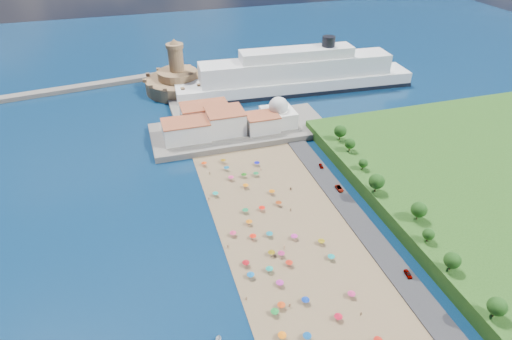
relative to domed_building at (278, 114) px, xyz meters
name	(u,v)px	position (x,y,z in m)	size (l,w,h in m)	color
ground	(265,224)	(-30.00, -71.00, -8.97)	(700.00, 700.00, 0.00)	#071938
terrace	(240,130)	(-20.00, 2.00, -7.47)	(90.00, 36.00, 3.00)	#59544C
jetty	(187,108)	(-42.00, 37.00, -7.77)	(18.00, 70.00, 2.40)	#59544C
breakwater	(11,98)	(-140.00, 82.00, -7.67)	(200.00, 7.00, 2.60)	#59544C
waterfront_buildings	(214,122)	(-33.05, 2.64, -1.10)	(57.00, 29.00, 11.00)	silver
domed_building	(278,114)	(0.00, 0.00, 0.00)	(16.00, 16.00, 15.00)	silver
fortress	(178,81)	(-42.00, 67.00, -2.29)	(40.00, 40.00, 32.40)	#99714C
cruise_ship	(296,76)	(27.71, 46.09, 0.63)	(149.39, 30.40, 32.42)	black
beach_parasols	(273,241)	(-31.11, -82.68, -6.83)	(32.04, 112.19, 2.20)	gray
beachgoers	(260,221)	(-31.51, -69.77, -7.87)	(35.37, 97.61, 1.89)	tan
parked_cars	(349,201)	(6.00, -68.49, -7.61)	(2.48, 71.54, 1.39)	gray
hillside_trees	(392,191)	(17.87, -77.98, 1.25)	(11.54, 109.51, 7.92)	#382314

